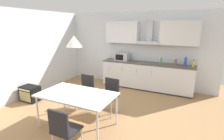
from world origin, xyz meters
TOP-DOWN VIEW (x-y plane):
  - ground_plane at (0.00, 0.00)m, footprint 7.28×7.63m
  - wall_back at (0.00, 2.59)m, footprint 5.82×0.10m
  - wall_left at (-2.48, 0.00)m, footprint 0.10×6.10m
  - kitchen_counter at (0.67, 2.24)m, footprint 3.07×0.62m
  - backsplash_tile at (0.67, 2.53)m, footprint 3.05×0.02m
  - upper_wall_cabinets at (0.67, 2.38)m, footprint 3.05×0.40m
  - microwave at (-0.22, 2.24)m, footprint 0.48×0.35m
  - bottle_yellow at (2.10, 2.23)m, footprint 0.06×0.06m
  - bottle_blue at (1.87, 2.26)m, footprint 0.08×0.08m
  - bottle_green at (1.14, 2.25)m, footprint 0.06×0.06m
  - bottle_brown at (1.59, 2.29)m, footprint 0.08×0.08m
  - dining_table at (-0.04, -0.68)m, footprint 1.59×0.94m
  - chair_far_right at (0.33, 0.17)m, footprint 0.42×0.42m
  - chair_near_right at (0.32, -1.53)m, footprint 0.40×0.40m
  - chair_far_left at (-0.39, 0.17)m, footprint 0.40×0.40m
  - guitar_amp at (-2.08, -0.21)m, footprint 0.52×0.37m
  - pendant_lamp at (-0.04, -0.68)m, footprint 0.32×0.32m

SIDE VIEW (x-z plane):
  - ground_plane at x=0.00m, z-range -0.02..0.00m
  - guitar_amp at x=-2.08m, z-range 0.00..0.44m
  - kitchen_counter at x=0.67m, z-range 0.00..0.92m
  - chair_far_right at x=0.33m, z-range 0.10..0.97m
  - chair_near_right at x=0.32m, z-range 0.10..0.97m
  - chair_far_left at x=-0.39m, z-range 0.10..0.97m
  - dining_table at x=-0.04m, z-range 0.33..1.07m
  - bottle_brown at x=1.59m, z-range 0.90..1.10m
  - bottle_green at x=1.14m, z-range 0.90..1.11m
  - bottle_yellow at x=2.10m, z-range 0.90..1.13m
  - bottle_blue at x=1.87m, z-range 0.90..1.19m
  - microwave at x=-0.22m, z-range 0.92..1.20m
  - backsplash_tile at x=0.67m, z-range 0.92..1.47m
  - wall_back at x=0.00m, z-range 0.00..2.60m
  - wall_left at x=-2.48m, z-range 0.00..2.60m
  - pendant_lamp at x=-0.04m, z-range 1.73..1.95m
  - upper_wall_cabinets at x=0.67m, z-range 1.53..2.27m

